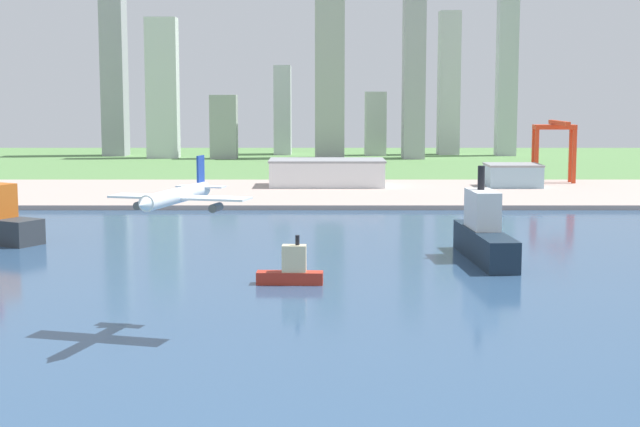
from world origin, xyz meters
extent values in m
plane|color=#538046|center=(0.00, 300.00, 0.00)|extent=(2400.00, 2400.00, 0.00)
cube|color=#2D4C70|center=(0.00, 240.00, 0.07)|extent=(840.00, 360.00, 0.15)
cube|color=#AB978E|center=(0.00, 490.00, 1.25)|extent=(840.00, 140.00, 2.50)
cylinder|color=white|center=(-29.91, 174.17, 33.87)|extent=(12.12, 33.06, 3.67)
cone|color=white|center=(-34.58, 156.69, 33.87)|extent=(4.41, 4.80, 3.49)
cube|color=white|center=(-29.48, 175.77, 33.32)|extent=(34.58, 15.79, 0.50)
cube|color=#193899|center=(-26.06, 188.62, 37.91)|extent=(1.51, 3.98, 8.81)
cube|color=white|center=(-26.06, 188.62, 34.60)|extent=(12.71, 6.68, 0.36)
cylinder|color=#4C4F54|center=(-20.59, 172.36, 31.30)|extent=(3.15, 5.02, 2.02)
cylinder|color=#4C4F54|center=(-38.90, 177.25, 31.30)|extent=(3.15, 5.02, 2.02)
cube|color=#B22D1E|center=(-5.57, 237.04, 2.05)|extent=(20.28, 6.12, 3.79)
cube|color=beige|center=(-4.23, 236.98, 8.02)|extent=(7.41, 4.74, 8.14)
cylinder|color=black|center=(-3.23, 236.94, 13.60)|extent=(1.27, 1.27, 3.04)
cube|color=#192838|center=(60.44, 278.47, 5.38)|extent=(13.85, 57.57, 10.47)
cube|color=silver|center=(60.16, 282.88, 17.28)|extent=(9.91, 21.04, 13.33)
cylinder|color=black|center=(59.98, 285.73, 28.14)|extent=(2.46, 2.46, 8.37)
cube|color=red|center=(135.35, 534.99, 18.86)|extent=(2.20, 2.20, 32.72)
cube|color=red|center=(158.30, 534.99, 18.86)|extent=(2.20, 2.20, 32.72)
cube|color=red|center=(135.35, 542.99, 18.86)|extent=(2.20, 2.20, 32.72)
cube|color=red|center=(158.30, 542.99, 18.86)|extent=(2.20, 2.20, 32.72)
cube|color=red|center=(146.82, 538.99, 36.62)|extent=(25.35, 10.00, 2.80)
cube|color=red|center=(146.82, 528.09, 39.42)|extent=(2.60, 43.61, 2.60)
cube|color=white|center=(7.69, 519.09, 9.78)|extent=(66.94, 34.22, 14.56)
cube|color=gray|center=(7.69, 519.09, 17.66)|extent=(68.27, 34.91, 1.20)
cube|color=#99BCD1|center=(117.15, 514.64, 8.61)|extent=(30.92, 26.56, 12.22)
cube|color=gray|center=(117.15, 514.64, 15.32)|extent=(31.53, 27.09, 1.20)
cube|color=#9798A2|center=(-183.24, 831.61, 76.74)|extent=(20.41, 27.00, 153.48)
cube|color=silver|center=(-134.38, 798.79, 60.99)|extent=(27.16, 19.38, 121.97)
cube|color=#949A97|center=(-80.22, 790.08, 27.68)|extent=(23.01, 19.15, 55.37)
cube|color=silver|center=(-31.23, 849.19, 41.07)|extent=(15.64, 27.25, 82.13)
cube|color=#A1A2A3|center=(12.01, 799.20, 72.35)|extent=(25.58, 25.92, 144.70)
cube|color=#B1B7B4|center=(54.36, 833.78, 29.03)|extent=(19.02, 20.87, 58.06)
cube|color=#9F9DA7|center=(84.89, 792.38, 70.76)|extent=(18.23, 27.20, 141.51)
cube|color=#BABBBF|center=(122.75, 846.71, 65.68)|extent=(19.15, 19.92, 131.37)
cube|color=#ACB1B6|center=(173.04, 831.01, 72.38)|extent=(17.63, 16.91, 144.77)
camera|label=1|loc=(3.58, -49.01, 57.98)|focal=53.99mm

